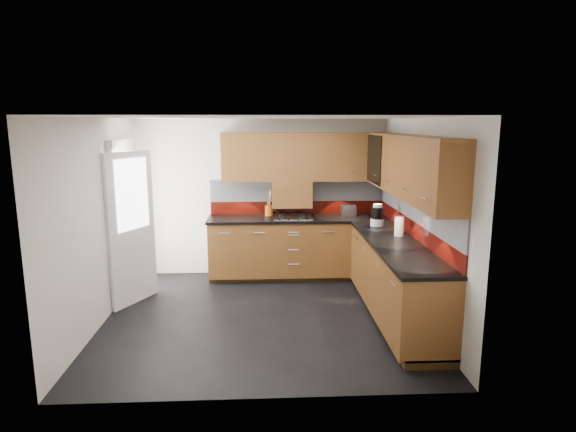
{
  "coord_description": "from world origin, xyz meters",
  "views": [
    {
      "loc": [
        0.02,
        -5.58,
        2.34
      ],
      "look_at": [
        0.34,
        0.65,
        1.13
      ],
      "focal_mm": 30.0,
      "sensor_mm": 36.0,
      "label": 1
    }
  ],
  "objects": [
    {
      "name": "toaster",
      "position": [
        1.3,
        1.59,
        1.02
      ],
      "size": [
        0.24,
        0.16,
        0.17
      ],
      "color": "silver",
      "rests_on": "countertop"
    },
    {
      "name": "backsplash",
      "position": [
        1.28,
        0.93,
        1.21
      ],
      "size": [
        2.7,
        3.2,
        0.54
      ],
      "color": "maroon",
      "rests_on": "countertop"
    },
    {
      "name": "back_door",
      "position": [
        -1.78,
        0.75,
        1.03
      ],
      "size": [
        0.42,
        1.19,
        2.04
      ],
      "color": "white",
      "rests_on": "room"
    },
    {
      "name": "room",
      "position": [
        0.0,
        0.0,
        1.5
      ],
      "size": [
        4.0,
        3.8,
        2.64
      ],
      "color": "black"
    },
    {
      "name": "glass_cabinet",
      "position": [
        1.71,
        1.07,
        1.87
      ],
      "size": [
        0.32,
        0.8,
        0.66
      ],
      "color": "black",
      "rests_on": "room"
    },
    {
      "name": "base_cabinets",
      "position": [
        1.07,
        0.72,
        0.44
      ],
      "size": [
        2.7,
        3.2,
        0.95
      ],
      "color": "brown",
      "rests_on": "room"
    },
    {
      "name": "extractor_hood",
      "position": [
        0.45,
        1.64,
        1.28
      ],
      "size": [
        0.6,
        0.33,
        0.4
      ],
      "primitive_type": "cube",
      "color": "brown",
      "rests_on": "room"
    },
    {
      "name": "utensil_pot",
      "position": [
        0.1,
        1.68,
        1.04
      ],
      "size": [
        0.12,
        0.12,
        0.43
      ],
      "color": "#D16013",
      "rests_on": "countertop"
    },
    {
      "name": "food_processor",
      "position": [
        1.58,
        0.85,
        1.08
      ],
      "size": [
        0.18,
        0.18,
        0.3
      ],
      "color": "white",
      "rests_on": "countertop"
    },
    {
      "name": "gas_hob",
      "position": [
        0.45,
        1.47,
        0.95
      ],
      "size": [
        0.58,
        0.51,
        0.05
      ],
      "color": "silver",
      "rests_on": "countertop"
    },
    {
      "name": "orange_cloth",
      "position": [
        1.58,
        0.86,
        0.95
      ],
      "size": [
        0.15,
        0.13,
        0.02
      ],
      "primitive_type": "cube",
      "rotation": [
        0.0,
        0.0,
        0.04
      ],
      "color": "orange",
      "rests_on": "countertop"
    },
    {
      "name": "countertop",
      "position": [
        1.05,
        0.7,
        0.92
      ],
      "size": [
        2.72,
        3.22,
        0.04
      ],
      "color": "black",
      "rests_on": "base_cabinets"
    },
    {
      "name": "upper_cabinets",
      "position": [
        1.23,
        0.78,
        1.84
      ],
      "size": [
        2.5,
        3.2,
        0.72
      ],
      "color": "brown",
      "rests_on": "room"
    },
    {
      "name": "paper_towel",
      "position": [
        1.72,
        0.24,
        1.06
      ],
      "size": [
        0.13,
        0.13,
        0.25
      ],
      "primitive_type": "cylinder",
      "rotation": [
        0.0,
        0.0,
        -0.08
      ],
      "color": "white",
      "rests_on": "countertop"
    }
  ]
}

